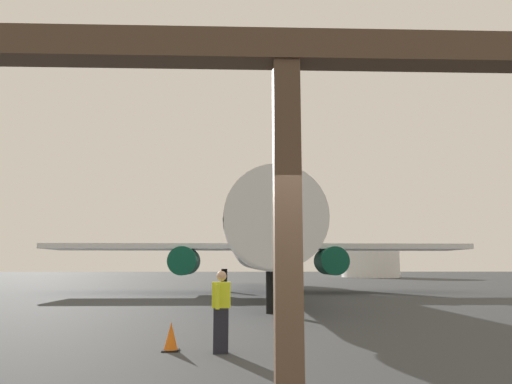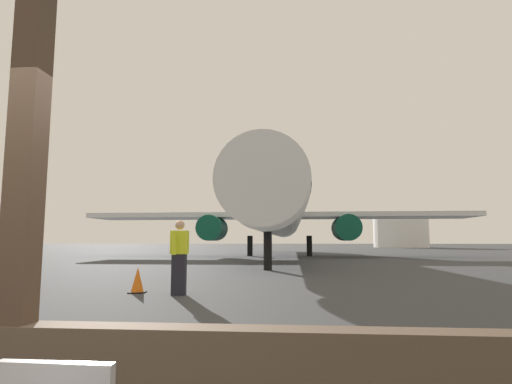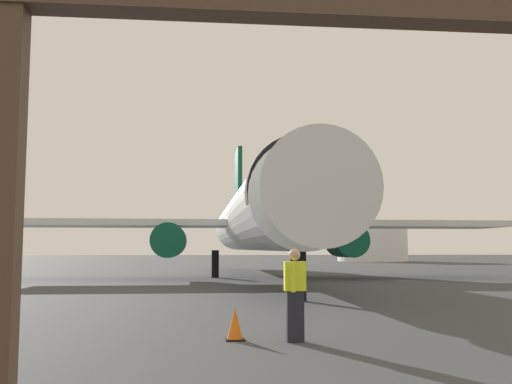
% 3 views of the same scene
% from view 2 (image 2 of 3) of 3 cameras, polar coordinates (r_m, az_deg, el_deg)
% --- Properties ---
extents(ground_plane, '(220.00, 220.00, 0.00)m').
position_cam_2_polar(ground_plane, '(42.84, 2.51, -8.32)').
color(ground_plane, '#383A3D').
extents(window_frame, '(7.97, 0.24, 3.64)m').
position_cam_2_polar(window_frame, '(3.37, -29.51, -6.08)').
color(window_frame, brown).
rests_on(window_frame, ground).
extents(airplane, '(29.62, 36.60, 10.34)m').
position_cam_2_polar(airplane, '(32.52, 3.12, -2.74)').
color(airplane, silver).
rests_on(airplane, ground).
extents(ground_crew_worker, '(0.40, 0.55, 1.74)m').
position_cam_2_polar(ground_crew_worker, '(10.06, -10.47, -8.64)').
color(ground_crew_worker, black).
rests_on(ground_crew_worker, ground).
extents(traffic_cone, '(0.36, 0.36, 0.62)m').
position_cam_2_polar(traffic_cone, '(10.74, -15.93, -11.62)').
color(traffic_cone, orange).
rests_on(traffic_cone, ground).
extents(fuel_storage_tank, '(9.43, 9.43, 5.22)m').
position_cam_2_polar(fuel_storage_tank, '(78.49, 19.22, -5.28)').
color(fuel_storage_tank, white).
rests_on(fuel_storage_tank, ground).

